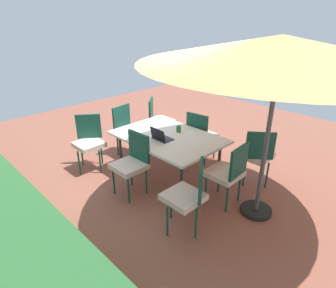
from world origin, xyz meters
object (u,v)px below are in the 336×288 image
chair_north (132,161)px  chair_southeast (158,119)px  dining_table (168,139)px  chair_west (228,171)px  chair_south (201,134)px  chair_southwest (257,153)px  chair_east (127,128)px  laptop (161,137)px  patio_umbrella (281,50)px  chair_northwest (188,193)px  chair_northeast (89,140)px  cup (179,129)px

chair_north → chair_southeast: size_ratio=1.00×
dining_table → chair_west: size_ratio=1.82×
chair_north → chair_south: same height
chair_southwest → chair_south: bearing=-38.3°
chair_east → chair_south: bearing=-64.7°
chair_west → laptop: (1.18, 0.22, 0.24)m
chair_north → chair_southeast: bearing=123.1°
chair_north → chair_east: (1.16, -0.79, 0.00)m
chair_east → chair_south: (-1.20, -0.80, 0.00)m
dining_table → patio_umbrella: bearing=-174.6°
dining_table → chair_north: 0.79m
chair_southeast → chair_northwest: (-2.32, 1.63, 0.00)m
patio_umbrella → chair_southeast: patio_umbrella is taller
chair_northwest → chair_southeast: bearing=-162.3°
chair_northeast → laptop: (-1.21, -0.62, 0.24)m
patio_umbrella → chair_southeast: bearing=-13.5°
dining_table → chair_northwest: size_ratio=1.82×
chair_northeast → dining_table: bearing=-18.7°
chair_north → laptop: (-0.03, -0.58, 0.24)m
chair_southeast → chair_southwest: (-2.35, -0.01, 0.00)m
chair_southwest → laptop: 1.57m
dining_table → patio_umbrella: (-1.65, -0.16, 1.55)m
chair_southwest → chair_northwest: bearing=49.9°
dining_table → chair_northwest: chair_northwest is taller
chair_north → chair_west: (-1.20, -0.80, 0.00)m
chair_northeast → chair_east: bearing=34.9°
patio_umbrella → chair_north: 2.54m
patio_umbrella → chair_northeast: 3.44m
chair_northwest → chair_south: size_ratio=1.00×
chair_east → chair_west: same height
chair_north → laptop: bearing=84.8°
laptop → cup: size_ratio=2.85×
chair_northwest → chair_south: same height
cup → chair_south: bearing=-94.2°
chair_east → chair_southwest: (-2.36, -0.82, 0.00)m
chair_southeast → chair_west: size_ratio=1.00×
chair_southeast → laptop: size_ratio=3.03×
chair_south → chair_north: bearing=80.6°
cup → patio_umbrella: bearing=176.5°
chair_northwest → chair_northeast: bearing=-126.8°
patio_umbrella → chair_east: bearing=2.8°
dining_table → chair_south: 0.83m
chair_north → patio_umbrella: bearing=27.1°
chair_west → cup: 1.25m
chair_northeast → chair_southeast: bearing=35.3°
laptop → chair_southwest: bearing=-138.1°
patio_umbrella → chair_north: bearing=29.5°
chair_north → chair_south: 1.59m
chair_north → chair_southeast: (1.15, -1.60, 0.00)m
laptop → chair_west: bearing=-168.8°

